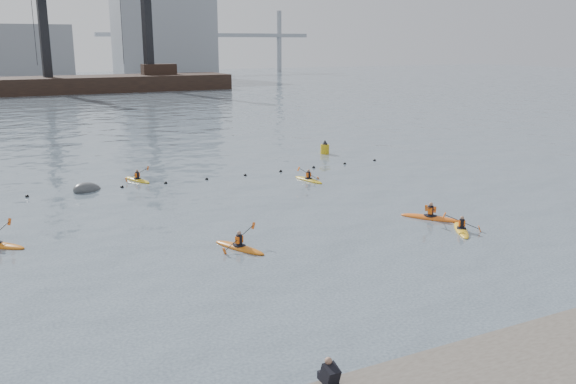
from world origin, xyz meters
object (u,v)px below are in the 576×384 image
object	(u,v)px
kayaker_1	(461,229)
mooring_buoy	(87,190)
kayaker_0	(239,247)
kayaker_5	(137,179)
nav_buoy	(325,149)
kayaker_4	(430,217)
kayaker_3	(308,179)

from	to	relation	value
kayaker_1	mooring_buoy	size ratio (longest dim) A/B	1.26
kayaker_0	mooring_buoy	size ratio (longest dim) A/B	1.44
kayaker_5	nav_buoy	xyz separation A→B (m)	(17.53, 3.32, 0.34)
kayaker_4	mooring_buoy	bearing A→B (deg)	-81.31
kayaker_0	mooring_buoy	xyz separation A→B (m)	(-4.47, 15.66, -0.10)
kayaker_5	mooring_buoy	distance (m)	3.97
kayaker_0	kayaker_5	distance (m)	17.09
kayaker_0	kayaker_5	world-z (taller)	kayaker_0
kayaker_5	mooring_buoy	world-z (taller)	kayaker_5
kayaker_0	mooring_buoy	bearing A→B (deg)	82.38
kayaker_4	kayaker_5	xyz separation A→B (m)	(-12.29, 17.25, -0.01)
kayaker_0	mooring_buoy	world-z (taller)	kayaker_0
kayaker_0	kayaker_3	bearing A→B (deg)	24.96
kayaker_0	kayaker_4	xyz separation A→B (m)	(11.53, -0.17, 0.01)
kayaker_0	mooring_buoy	distance (m)	16.29
kayaker_3	kayaker_4	bearing A→B (deg)	-94.70
nav_buoy	kayaker_1	bearing A→B (deg)	-102.89
kayaker_1	kayaker_5	world-z (taller)	kayaker_1
kayaker_1	kayaker_5	bearing A→B (deg)	154.40
kayaker_3	kayaker_4	xyz separation A→B (m)	(1.34, -11.69, 0.01)
kayaker_1	mooring_buoy	world-z (taller)	kayaker_1
kayaker_1	mooring_buoy	bearing A→B (deg)	163.62
kayaker_4	nav_buoy	bearing A→B (deg)	-140.92
mooring_buoy	nav_buoy	distance (m)	21.77
kayaker_1	kayaker_5	distance (m)	23.27
kayaker_0	nav_buoy	distance (m)	26.41
kayaker_1	nav_buoy	size ratio (longest dim) A/B	1.95
kayaker_1	kayaker_3	size ratio (longest dim) A/B	0.93
kayaker_4	kayaker_1	bearing A→B (deg)	52.42
kayaker_1	kayaker_5	xyz separation A→B (m)	(-12.24, 19.79, 0.00)
kayaker_1	kayaker_4	xyz separation A→B (m)	(0.04, 2.54, 0.01)
kayaker_4	kayaker_5	size ratio (longest dim) A/B	1.06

